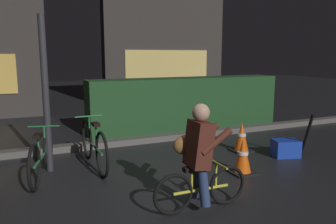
% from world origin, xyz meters
% --- Properties ---
extents(ground_plane, '(40.00, 40.00, 0.00)m').
position_xyz_m(ground_plane, '(0.00, 0.00, 0.00)').
color(ground_plane, black).
extents(sidewalk_curb, '(12.00, 0.24, 0.12)m').
position_xyz_m(sidewalk_curb, '(0.00, 2.20, 0.06)').
color(sidewalk_curb, '#56544F').
rests_on(sidewalk_curb, ground).
extents(hedge_row, '(4.80, 0.70, 1.24)m').
position_xyz_m(hedge_row, '(1.80, 3.10, 0.62)').
color(hedge_row, '#214723').
rests_on(hedge_row, ground).
extents(storefront_right, '(4.52, 0.54, 5.13)m').
position_xyz_m(storefront_right, '(2.99, 7.20, 2.55)').
color(storefront_right, '#383330').
rests_on(storefront_right, ground).
extents(street_post, '(0.10, 0.10, 2.36)m').
position_xyz_m(street_post, '(-1.54, 1.20, 1.18)').
color(street_post, '#2D2D33').
rests_on(street_post, ground).
extents(parked_bike_center_left, '(0.51, 1.54, 0.73)m').
position_xyz_m(parked_bike_center_left, '(-1.66, 0.92, 0.33)').
color(parked_bike_center_left, black).
rests_on(parked_bike_center_left, ground).
extents(parked_bike_center_right, '(0.46, 1.72, 0.79)m').
position_xyz_m(parked_bike_center_right, '(-0.87, 1.11, 0.36)').
color(parked_bike_center_right, black).
rests_on(parked_bike_center_right, ground).
extents(traffic_cone_near, '(0.36, 0.36, 0.56)m').
position_xyz_m(traffic_cone_near, '(1.12, -0.10, 0.27)').
color(traffic_cone_near, black).
rests_on(traffic_cone_near, ground).
extents(traffic_cone_far, '(0.36, 0.36, 0.55)m').
position_xyz_m(traffic_cone_far, '(1.82, 0.88, 0.27)').
color(traffic_cone_far, black).
rests_on(traffic_cone_far, ground).
extents(blue_crate, '(0.51, 0.43, 0.30)m').
position_xyz_m(blue_crate, '(2.34, 0.30, 0.15)').
color(blue_crate, '#193DB7').
rests_on(blue_crate, ground).
extents(cyclist, '(1.19, 0.52, 1.25)m').
position_xyz_m(cyclist, '(-0.07, -0.87, 0.63)').
color(cyclist, black).
rests_on(cyclist, ground).
extents(closed_umbrella, '(0.15, 0.34, 0.81)m').
position_xyz_m(closed_umbrella, '(2.55, 0.05, 0.41)').
color(closed_umbrella, black).
rests_on(closed_umbrella, ground).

